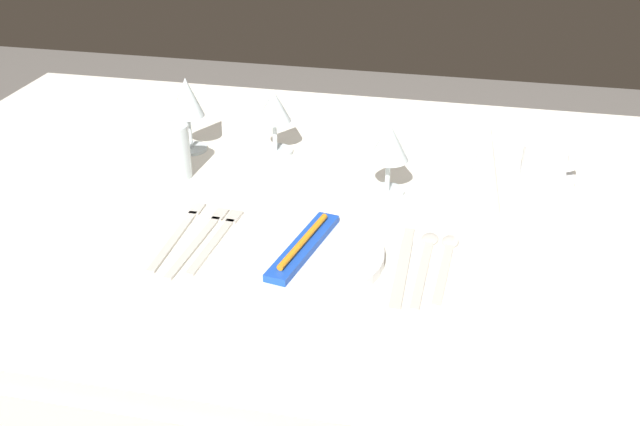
# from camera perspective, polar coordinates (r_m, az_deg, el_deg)

# --- Properties ---
(dining_table) EXTENTS (1.80, 1.11, 0.74)m
(dining_table) POSITION_cam_1_polar(r_m,az_deg,el_deg) (1.41, 1.61, -1.99)
(dining_table) COLOR silver
(dining_table) RESTS_ON ground
(dinner_plate) EXTENTS (0.25, 0.25, 0.02)m
(dinner_plate) POSITION_cam_1_polar(r_m,az_deg,el_deg) (1.19, -1.24, -3.16)
(dinner_plate) COLOR white
(dinner_plate) RESTS_ON dining_table
(toothbrush_package) EXTENTS (0.07, 0.21, 0.02)m
(toothbrush_package) POSITION_cam_1_polar(r_m,az_deg,el_deg) (1.18, -1.25, -2.47)
(toothbrush_package) COLOR blue
(toothbrush_package) RESTS_ON dinner_plate
(fork_outer) EXTENTS (0.03, 0.21, 0.00)m
(fork_outer) POSITION_cam_1_polar(r_m,az_deg,el_deg) (1.26, -7.70, -1.87)
(fork_outer) COLOR beige
(fork_outer) RESTS_ON dining_table
(fork_inner) EXTENTS (0.03, 0.23, 0.00)m
(fork_inner) POSITION_cam_1_polar(r_m,az_deg,el_deg) (1.26, -8.98, -1.89)
(fork_inner) COLOR beige
(fork_inner) RESTS_ON dining_table
(fork_salad) EXTENTS (0.02, 0.23, 0.00)m
(fork_salad) POSITION_cam_1_polar(r_m,az_deg,el_deg) (1.29, -10.52, -1.43)
(fork_salad) COLOR beige
(fork_salad) RESTS_ON dining_table
(dinner_knife) EXTENTS (0.02, 0.23, 0.00)m
(dinner_knife) POSITION_cam_1_polar(r_m,az_deg,el_deg) (1.18, 6.19, -4.11)
(dinner_knife) COLOR beige
(dinner_knife) RESTS_ON dining_table
(spoon_soup) EXTENTS (0.03, 0.22, 0.01)m
(spoon_soup) POSITION_cam_1_polar(r_m,az_deg,el_deg) (1.20, 7.90, -3.45)
(spoon_soup) COLOR beige
(spoon_soup) RESTS_ON dining_table
(spoon_dessert) EXTENTS (0.03, 0.21, 0.01)m
(spoon_dessert) POSITION_cam_1_polar(r_m,az_deg,el_deg) (1.21, 9.45, -3.46)
(spoon_dessert) COLOR beige
(spoon_dessert) RESTS_ON dining_table
(saucer_left) EXTENTS (0.12, 0.12, 0.01)m
(saucer_left) POSITION_cam_1_polar(r_m,az_deg,el_deg) (1.50, 16.32, 2.56)
(saucer_left) COLOR white
(saucer_left) RESTS_ON dining_table
(coffee_cup_left) EXTENTS (0.11, 0.08, 0.06)m
(coffee_cup_left) POSITION_cam_1_polar(r_m,az_deg,el_deg) (1.49, 16.57, 3.78)
(coffee_cup_left) COLOR white
(coffee_cup_left) RESTS_ON saucer_left
(wine_glass_centre) EXTENTS (0.07, 0.07, 0.13)m
(wine_glass_centre) POSITION_cam_1_polar(r_m,az_deg,el_deg) (1.53, -3.46, 7.67)
(wine_glass_centre) COLOR silver
(wine_glass_centre) RESTS_ON dining_table
(wine_glass_left) EXTENTS (0.07, 0.07, 0.14)m
(wine_glass_left) POSITION_cam_1_polar(r_m,az_deg,el_deg) (1.36, 5.20, 5.07)
(wine_glass_left) COLOR silver
(wine_glass_left) RESTS_ON dining_table
(wine_glass_right) EXTENTS (0.07, 0.07, 0.16)m
(wine_glass_right) POSITION_cam_1_polar(r_m,az_deg,el_deg) (1.56, -9.94, 8.27)
(wine_glass_right) COLOR silver
(wine_glass_right) RESTS_ON dining_table
(drink_tumbler) EXTENTS (0.06, 0.06, 0.10)m
(drink_tumbler) POSITION_cam_1_polar(r_m,az_deg,el_deg) (1.47, -10.88, 4.37)
(drink_tumbler) COLOR silver
(drink_tumbler) RESTS_ON dining_table
(napkin_folded) EXTENTS (0.07, 0.07, 0.17)m
(napkin_folded) POSITION_cam_1_polar(r_m,az_deg,el_deg) (1.33, 12.24, 3.53)
(napkin_folded) COLOR white
(napkin_folded) RESTS_ON dining_table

